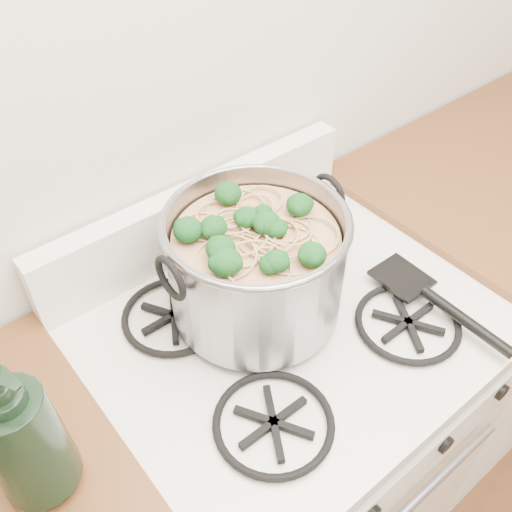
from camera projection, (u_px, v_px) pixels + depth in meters
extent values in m
plane|color=silver|center=(173.00, 41.00, 0.99)|extent=(3.60, 0.00, 3.60)
cube|color=white|center=(282.00, 448.00, 1.45)|extent=(0.76, 0.65, 0.81)
cube|color=white|center=(290.00, 329.00, 1.13)|extent=(0.76, 0.65, 0.04)
cube|color=black|center=(290.00, 319.00, 1.10)|extent=(0.60, 0.56, 0.02)
cylinder|color=black|center=(368.00, 510.00, 0.97)|extent=(0.04, 0.03, 0.04)
cylinder|color=black|center=(442.00, 441.00, 1.06)|extent=(0.04, 0.03, 0.04)
cylinder|color=black|center=(498.00, 389.00, 1.14)|extent=(0.04, 0.03, 0.04)
cube|color=#4C2912|center=(46.00, 482.00, 0.88)|extent=(0.25, 0.65, 0.04)
cube|color=silver|center=(489.00, 282.00, 1.83)|extent=(1.00, 0.65, 0.88)
cylinder|color=gray|center=(256.00, 265.00, 1.04)|extent=(0.32, 0.32, 0.21)
torus|color=gray|center=(256.00, 221.00, 0.97)|extent=(0.33, 0.33, 0.01)
torus|color=black|center=(170.00, 278.00, 0.91)|extent=(0.01, 0.08, 0.08)
torus|color=black|center=(329.00, 194.00, 1.07)|extent=(0.01, 0.08, 0.08)
cylinder|color=#B37F54|center=(256.00, 272.00, 1.06)|extent=(0.30, 0.30, 0.18)
sphere|color=#124417|center=(256.00, 228.00, 0.98)|extent=(0.04, 0.04, 0.04)
sphere|color=#124417|center=(256.00, 228.00, 0.98)|extent=(0.04, 0.04, 0.04)
sphere|color=#124417|center=(256.00, 228.00, 0.98)|extent=(0.04, 0.04, 0.04)
sphere|color=#124417|center=(256.00, 228.00, 0.98)|extent=(0.04, 0.04, 0.04)
sphere|color=#124417|center=(256.00, 228.00, 0.98)|extent=(0.04, 0.04, 0.04)
sphere|color=#124417|center=(256.00, 228.00, 0.98)|extent=(0.04, 0.04, 0.04)
sphere|color=#124417|center=(256.00, 228.00, 0.98)|extent=(0.04, 0.04, 0.04)
sphere|color=#124417|center=(256.00, 228.00, 0.98)|extent=(0.04, 0.04, 0.04)
sphere|color=#124417|center=(256.00, 228.00, 0.98)|extent=(0.04, 0.04, 0.04)
sphere|color=#124417|center=(256.00, 228.00, 0.98)|extent=(0.04, 0.04, 0.04)
sphere|color=#124417|center=(256.00, 228.00, 0.98)|extent=(0.04, 0.04, 0.04)
sphere|color=#124417|center=(256.00, 228.00, 0.98)|extent=(0.04, 0.04, 0.04)
sphere|color=#124417|center=(256.00, 228.00, 0.98)|extent=(0.04, 0.04, 0.04)
imported|color=white|center=(259.00, 220.00, 1.28)|extent=(0.12, 0.12, 0.03)
imported|color=black|center=(20.00, 430.00, 0.76)|extent=(0.15, 0.15, 0.30)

